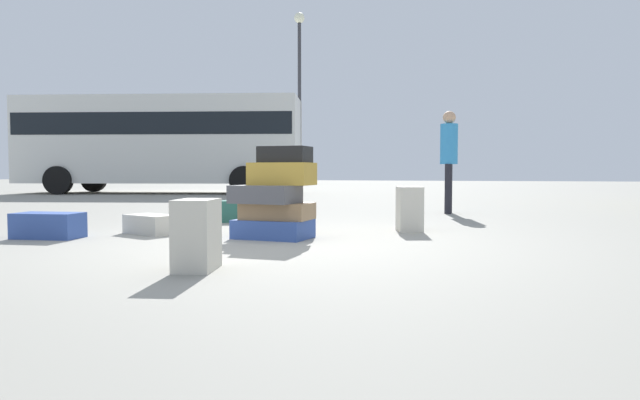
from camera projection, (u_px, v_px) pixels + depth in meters
The scene contains 10 objects.
ground_plane at pixel (254, 244), 5.65m from camera, with size 80.00×80.00×0.00m, color gray.
suitcase_tower at pixel (276, 198), 6.15m from camera, with size 0.86×0.69×1.00m.
suitcase_cream_foreground_far at pixel (410, 209), 6.86m from camera, with size 0.28×0.35×0.54m, color beige.
suitcase_teal_left_side at pixel (243, 211), 8.15m from camera, with size 0.71×0.35×0.31m, color #26594C.
suitcase_cream_upright_blue at pixel (197, 235), 4.15m from camera, with size 0.27×0.41×0.52m, color beige.
suitcase_navy_foreground_near at pixel (48, 225), 6.14m from camera, with size 0.70×0.37×0.28m, color #334F99.
suitcase_cream_white_trunk at pixel (151, 224), 6.59m from camera, with size 0.63×0.36×0.22m, color beige.
person_bearded_onlooker at pixel (449, 152), 9.73m from camera, with size 0.30×0.34×1.77m.
parked_bus at pixel (163, 138), 18.84m from camera, with size 9.46×4.35×3.15m.
lamp_post at pixel (299, 76), 19.33m from camera, with size 0.36×0.36×6.16m.
Camera 1 is at (2.10, -5.26, 0.73)m, focal length 31.63 mm.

